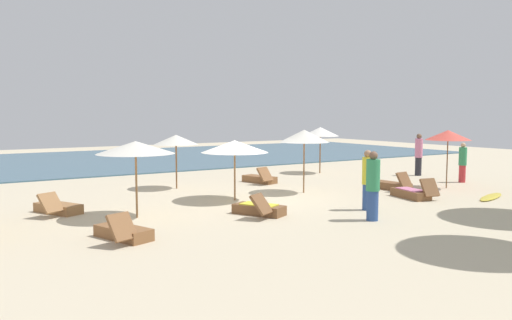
{
  "coord_description": "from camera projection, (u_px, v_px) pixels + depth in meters",
  "views": [
    {
      "loc": [
        -8.77,
        -14.32,
        2.94
      ],
      "look_at": [
        1.71,
        2.39,
        1.1
      ],
      "focal_mm": 36.04,
      "sensor_mm": 36.0,
      "label": 1
    }
  ],
  "objects": [
    {
      "name": "umbrella_5",
      "position": [
        448.0,
        135.0,
        19.73
      ],
      "size": [
        1.72,
        1.72,
        2.25
      ],
      "color": "brown",
      "rests_on": "ground_plane"
    },
    {
      "name": "person_1",
      "position": [
        367.0,
        180.0,
        15.37
      ],
      "size": [
        0.37,
        0.37,
        1.81
      ],
      "color": "#2D4C8C",
      "rests_on": "ground_plane"
    },
    {
      "name": "person_3",
      "position": [
        463.0,
        162.0,
        21.51
      ],
      "size": [
        0.34,
        0.34,
        1.67
      ],
      "color": "#BF3338",
      "rests_on": "ground_plane"
    },
    {
      "name": "ground_plane",
      "position": [
        251.0,
        201.0,
        16.99
      ],
      "size": [
        60.0,
        60.0,
        0.0
      ],
      "primitive_type": "plane",
      "color": "beige"
    },
    {
      "name": "person_4",
      "position": [
        373.0,
        186.0,
        13.88
      ],
      "size": [
        0.52,
        0.52,
        1.89
      ],
      "color": "#2D4C8C",
      "rests_on": "ground_plane"
    },
    {
      "name": "lounger_6",
      "position": [
        58.0,
        208.0,
        14.93
      ],
      "size": [
        1.28,
        1.77,
        0.7
      ],
      "color": "olive",
      "rests_on": "ground_plane"
    },
    {
      "name": "surfboard",
      "position": [
        491.0,
        197.0,
        17.67
      ],
      "size": [
        2.18,
        1.16,
        0.07
      ],
      "color": "gold",
      "rests_on": "ground_plane"
    },
    {
      "name": "umbrella_3",
      "position": [
        304.0,
        136.0,
        18.61
      ],
      "size": [
        1.82,
        1.82,
        2.31
      ],
      "color": "brown",
      "rests_on": "ground_plane"
    },
    {
      "name": "lounger_0",
      "position": [
        259.0,
        209.0,
        14.71
      ],
      "size": [
        1.29,
        1.76,
        0.7
      ],
      "color": "brown",
      "rests_on": "ground_plane"
    },
    {
      "name": "umbrella_4",
      "position": [
        136.0,
        148.0,
        14.15
      ],
      "size": [
        2.16,
        2.16,
        2.14
      ],
      "color": "olive",
      "rests_on": "ground_plane"
    },
    {
      "name": "lounger_3",
      "position": [
        260.0,
        179.0,
        21.41
      ],
      "size": [
        0.98,
        1.76,
        0.71
      ],
      "color": "brown",
      "rests_on": "ground_plane"
    },
    {
      "name": "lounger_4",
      "position": [
        393.0,
        185.0,
        19.49
      ],
      "size": [
        0.74,
        1.7,
        0.73
      ],
      "color": "brown",
      "rests_on": "ground_plane"
    },
    {
      "name": "lounger_2",
      "position": [
        123.0,
        232.0,
        11.88
      ],
      "size": [
        1.11,
        1.76,
        0.73
      ],
      "color": "brown",
      "rests_on": "ground_plane"
    },
    {
      "name": "umbrella_2",
      "position": [
        176.0,
        140.0,
        19.67
      ],
      "size": [
        1.71,
        1.71,
        2.08
      ],
      "color": "brown",
      "rests_on": "ground_plane"
    },
    {
      "name": "umbrella_0",
      "position": [
        235.0,
        147.0,
        17.01
      ],
      "size": [
        2.24,
        2.24,
        2.01
      ],
      "color": "olive",
      "rests_on": "ground_plane"
    },
    {
      "name": "lounger_1",
      "position": [
        412.0,
        193.0,
        17.57
      ],
      "size": [
        0.9,
        1.73,
        0.73
      ],
      "color": "brown",
      "rests_on": "ground_plane"
    },
    {
      "name": "umbrella_6",
      "position": [
        320.0,
        132.0,
        24.71
      ],
      "size": [
        1.79,
        1.79,
        2.23
      ],
      "color": "brown",
      "rests_on": "ground_plane"
    },
    {
      "name": "ocean_water",
      "position": [
        105.0,
        160.0,
        31.32
      ],
      "size": [
        48.0,
        16.0,
        0.06
      ],
      "primitive_type": "cube",
      "color": "#3D6075",
      "rests_on": "ground_plane"
    },
    {
      "name": "person_2",
      "position": [
        419.0,
        154.0,
        23.82
      ],
      "size": [
        0.42,
        0.42,
        1.95
      ],
      "color": "#26262D",
      "rests_on": "ground_plane"
    }
  ]
}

